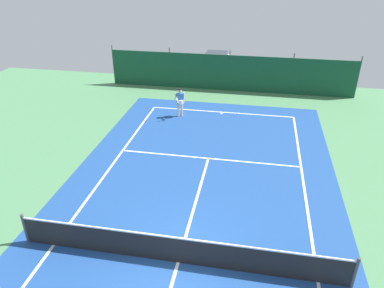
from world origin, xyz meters
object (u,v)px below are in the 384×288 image
object	(u,v)px
tennis_player	(180,101)
parked_car	(216,64)
tennis_net	(178,250)
tennis_ball_near_player	(238,113)

from	to	relation	value
tennis_player	parked_car	bearing A→B (deg)	-125.57
tennis_net	parked_car	xyz separation A→B (m)	(-1.30, 19.08, 0.33)
parked_car	tennis_player	bearing A→B (deg)	84.60
tennis_player	tennis_ball_near_player	xyz separation A→B (m)	(3.24, 1.04, -0.93)
tennis_net	tennis_player	xyz separation A→B (m)	(-2.29, 10.89, 0.45)
tennis_player	tennis_ball_near_player	size ratio (longest dim) A/B	24.85
tennis_net	tennis_player	distance (m)	11.14
parked_car	tennis_net	bearing A→B (deg)	95.37
tennis_ball_near_player	tennis_player	bearing A→B (deg)	-162.27
tennis_net	parked_car	bearing A→B (deg)	93.90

